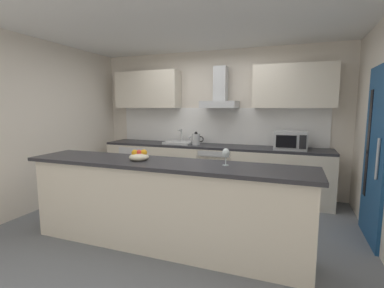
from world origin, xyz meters
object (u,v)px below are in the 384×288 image
Objects in this scene: refrigerator at (140,166)px; wine_glass at (226,154)px; kettle at (196,139)px; microwave at (290,140)px; oven at (217,170)px; fruit_bowl at (139,156)px; range_hood at (220,95)px; sink at (179,142)px.

wine_glass is (2.19, -1.95, 0.68)m from refrigerator.
wine_glass is at bearing -62.53° from kettle.
microwave is 2.01m from wine_glass.
oven is at bearing 178.67° from microwave.
fruit_bowl is at bearing -89.59° from kettle.
fruit_bowl is (-0.98, -0.06, -0.08)m from wine_glass.
range_hood is (-1.20, 0.16, 0.74)m from microwave.
sink is 2.06m from fruit_bowl.
refrigerator is 1.18× the size of range_hood.
microwave is 2.81× the size of wine_glass.
kettle reaches higher than oven.
oven is at bearing 4.94° from kettle.
microwave reaches higher than kettle.
range_hood is at bearing 80.04° from fruit_bowl.
refrigerator is at bearing 120.92° from fruit_bowl.
microwave is at bearing -7.45° from range_hood.
fruit_bowl reaches higher than oven.
fruit_bowl is (-1.58, -1.98, -0.02)m from microwave.
oven is 0.88m from sink.
sink reaches higher than fruit_bowl.
oven is 1.34m from microwave.
range_hood is at bearing 90.00° from oven.
sink is at bearing 100.24° from fruit_bowl.
oven is at bearing -0.85° from sink.
microwave is 0.69× the size of range_hood.
sink is 2.27× the size of fruit_bowl.
fruit_bowl is (0.37, -2.02, 0.10)m from sink.
fruit_bowl is (1.20, -2.01, 0.60)m from refrigerator.
range_hood is at bearing 172.55° from microwave.
microwave is (1.20, -0.03, 0.59)m from oven.
wine_glass is 0.99m from fruit_bowl.
range_hood reaches higher than refrigerator.
range_hood reaches higher than fruit_bowl.
microwave reaches higher than fruit_bowl.
range_hood reaches higher than kettle.
kettle is 0.89m from range_hood.
wine_glass is (0.61, -2.08, -0.68)m from range_hood.
range_hood is at bearing 4.79° from refrigerator.
wine_glass is at bearing -55.51° from sink.
range_hood is 3.27× the size of fruit_bowl.
wine_glass is at bearing -107.22° from microwave.
kettle reaches higher than refrigerator.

